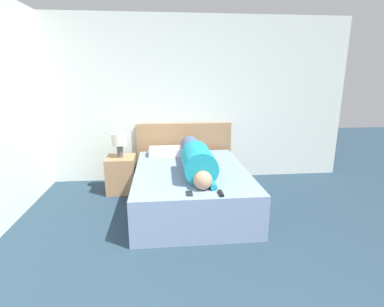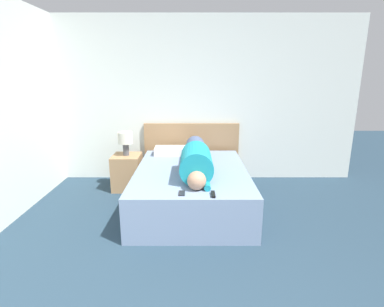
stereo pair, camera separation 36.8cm
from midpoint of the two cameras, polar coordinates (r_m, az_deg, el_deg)
The scene contains 9 objects.
wall_back at distance 4.89m, azimuth 1.92°, elevation 10.07°, with size 5.40×0.06×2.60m.
bed at distance 3.98m, azimuth 2.67°, elevation -6.54°, with size 1.43×1.98×0.51m.
headboard at distance 4.96m, azimuth 2.16°, elevation 0.38°, with size 1.55×0.04×0.94m.
nightstand at distance 4.64m, azimuth -9.90°, elevation -3.50°, with size 0.41×0.45×0.53m.
table_lamp at distance 4.51m, azimuth -10.19°, elevation 2.62°, with size 0.22×0.22×0.35m.
person_lying at distance 3.78m, azimuth 3.68°, elevation -0.98°, with size 0.38×1.63×0.38m.
pillow_near_headboard at distance 4.60m, azimuth -1.62°, elevation 0.49°, with size 0.49×0.29×0.11m.
tv_remote at distance 3.09m, azimuth 7.61°, elevation -7.78°, with size 0.04×0.15×0.02m.
cell_phone at distance 3.11m, azimuth 1.58°, elevation -7.64°, with size 0.06×0.13×0.01m.
Camera 2 is at (0.03, -1.27, 1.70)m, focal length 28.00 mm.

